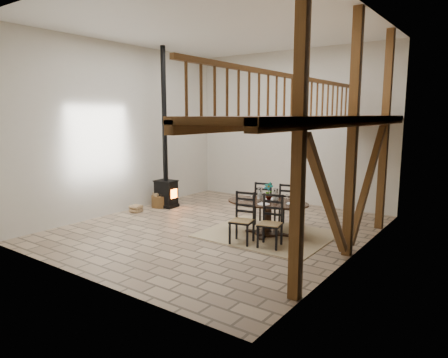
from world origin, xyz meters
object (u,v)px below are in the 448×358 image
Objects in this scene: dining_table at (267,216)px; log_stack at (136,209)px; log_basket at (160,201)px; wood_stove at (166,172)px.

dining_table reaches higher than log_stack.
log_basket is 1.66× the size of log_stack.
wood_stove is 0.93m from log_basket.
dining_table is at bearing 4.13° from log_stack.
dining_table is at bearing -8.33° from log_basket.
wood_stove is at bearing 76.76° from log_stack.
wood_stove reaches higher than log_stack.
wood_stove is 8.68× the size of log_basket.
dining_table is 4.41m from log_stack.
log_stack is (-0.10, -0.94, -0.10)m from log_basket.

